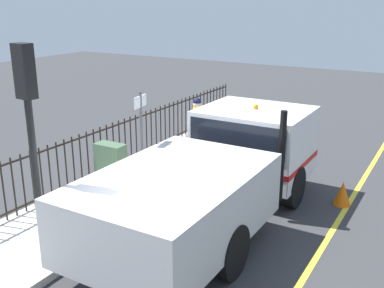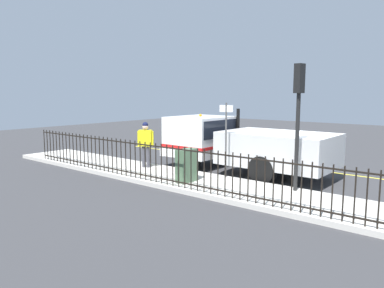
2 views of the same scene
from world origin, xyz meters
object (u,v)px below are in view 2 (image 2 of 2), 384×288
worker_standing (146,140)px  traffic_light_near (299,101)px  work_truck (234,141)px  traffic_cone (222,152)px  utility_cabinet (187,165)px  street_sign (226,132)px

worker_standing → traffic_light_near: bearing=-26.0°
work_truck → traffic_cone: 3.05m
traffic_light_near → utility_cabinet: bearing=116.4°
work_truck → street_sign: (1.57, 0.67, 0.56)m
traffic_cone → street_sign: bearing=36.2°
worker_standing → utility_cabinet: worker_standing is taller
work_truck → traffic_light_near: 4.11m
work_truck → traffic_cone: work_truck is taller
traffic_cone → street_sign: street_sign is taller
traffic_light_near → utility_cabinet: (1.21, -3.27, -2.14)m
worker_standing → utility_cabinet: 2.97m
traffic_light_near → street_sign: size_ratio=1.45×
traffic_cone → street_sign: size_ratio=0.22×
traffic_cone → street_sign: (3.67, 2.69, 1.47)m
worker_standing → traffic_cone: (-4.26, 0.71, -0.97)m
worker_standing → traffic_light_near: size_ratio=0.48×
traffic_light_near → traffic_cone: 7.08m
worker_standing → street_sign: (-0.59, 3.40, 0.50)m
street_sign → worker_standing: bearing=-80.2°
worker_standing → traffic_cone: bearing=50.7°
work_truck → street_sign: size_ratio=2.61×
worker_standing → street_sign: street_sign is taller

